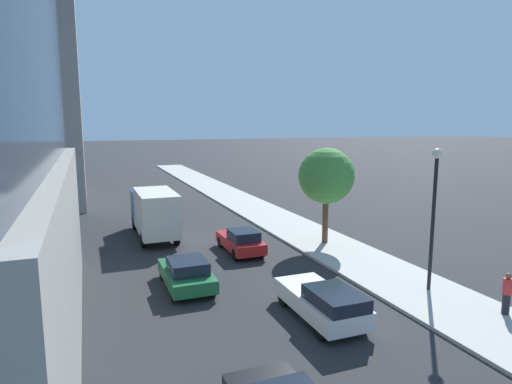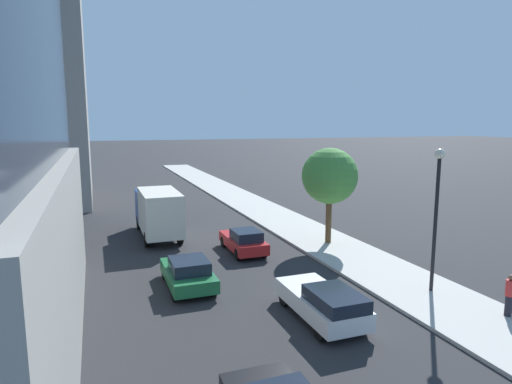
% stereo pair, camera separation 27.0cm
% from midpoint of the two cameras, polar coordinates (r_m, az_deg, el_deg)
% --- Properties ---
extents(sidewalk, '(4.28, 120.00, 0.15)m').
position_cam_midpoint_polar(sidewalk, '(23.14, 16.91, -10.16)').
color(sidewalk, '#B2AFA8').
rests_on(sidewalk, ground).
extents(street_lamp, '(0.44, 0.44, 6.30)m').
position_cam_midpoint_polar(street_lamp, '(20.41, 22.86, -0.99)').
color(street_lamp, black).
rests_on(street_lamp, sidewalk).
extents(street_tree, '(3.42, 3.42, 5.89)m').
position_cam_midpoint_polar(street_tree, '(26.99, 9.87, 2.03)').
color(street_tree, brown).
rests_on(street_tree, sidewalk).
extents(car_green, '(1.95, 4.15, 1.42)m').
position_cam_midpoint_polar(car_green, '(20.64, -8.46, -10.37)').
color(car_green, '#1E6638').
rests_on(car_green, ground).
extents(car_red, '(1.77, 4.14, 1.45)m').
position_cam_midpoint_polar(car_red, '(25.65, -1.31, -6.39)').
color(car_red, red).
rests_on(car_red, ground).
extents(car_white, '(1.90, 4.54, 1.47)m').
position_cam_midpoint_polar(car_white, '(17.41, 9.27, -13.96)').
color(car_white, silver).
rests_on(car_white, ground).
extents(box_truck, '(2.32, 7.15, 3.22)m').
position_cam_midpoint_polar(box_truck, '(29.55, -12.40, -2.36)').
color(box_truck, '#1E4799').
rests_on(box_truck, ground).
extents(pedestrian_red_shirt, '(0.34, 0.34, 1.65)m').
position_cam_midpoint_polar(pedestrian_red_shirt, '(19.85, 30.52, -11.49)').
color(pedestrian_red_shirt, black).
rests_on(pedestrian_red_shirt, sidewalk).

